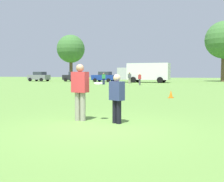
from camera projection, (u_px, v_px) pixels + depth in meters
The scene contains 14 objects.
ground_plane at pixel (98, 128), 7.28m from camera, with size 176.99×176.99×0.00m, color #608C3D.
player_thrower at pixel (80, 89), 8.39m from camera, with size 0.52×0.33×1.82m.
player_defender at pixel (117, 96), 7.96m from camera, with size 0.50×0.42×1.49m.
frisbee at pixel (98, 83), 8.33m from camera, with size 0.27×0.27×0.08m.
traffic_cone at pixel (171, 94), 16.29m from camera, with size 0.32×0.32×0.48m.
parked_car_near_left at pixel (39, 76), 50.93m from camera, with size 4.27×2.36×1.82m.
parked_car_mid_left at pixel (74, 77), 49.60m from camera, with size 4.27×2.36×1.82m.
parked_car_center at pixel (104, 77), 46.79m from camera, with size 4.27×2.36×1.82m.
box_truck at pixel (145, 72), 43.59m from camera, with size 8.60×3.25×3.18m.
bystander_sideline_watcher at pixel (140, 78), 34.08m from camera, with size 0.46×0.48×1.55m.
bystander_far_jogger at pixel (130, 77), 38.62m from camera, with size 0.51×0.51×1.67m.
bystander_field_marshal at pixel (104, 78), 35.71m from camera, with size 0.51×0.46×1.60m.
tree_west_oak at pixel (71, 49), 59.16m from camera, with size 6.25×6.25×10.16m.
tree_west_maple at pixel (224, 40), 48.17m from camera, with size 6.83×6.83×11.09m.
Camera 1 is at (2.75, -6.66, 1.52)m, focal length 42.21 mm.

